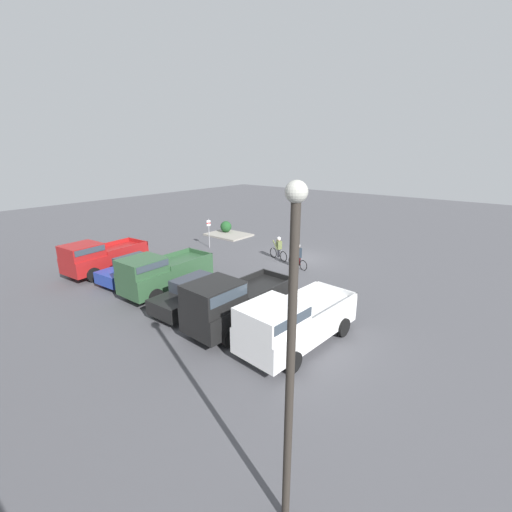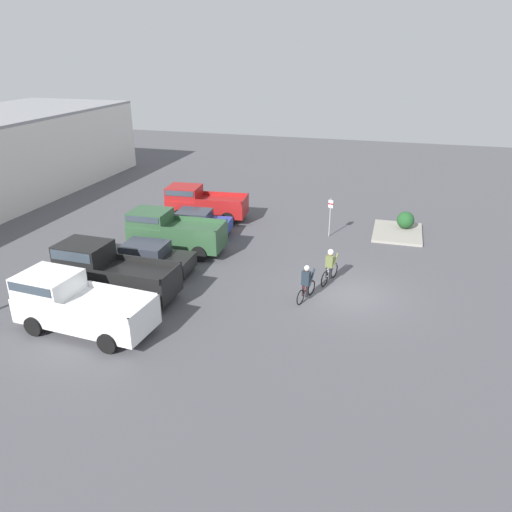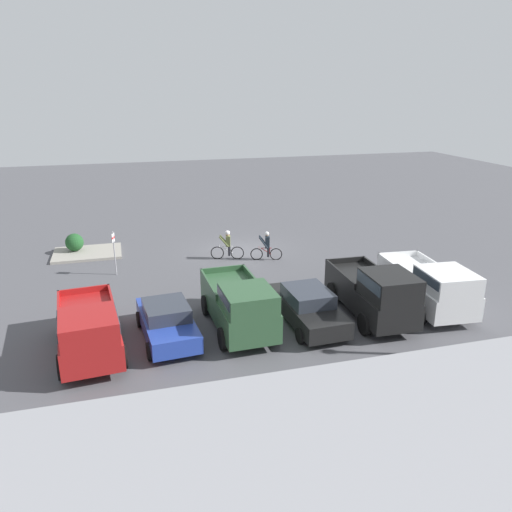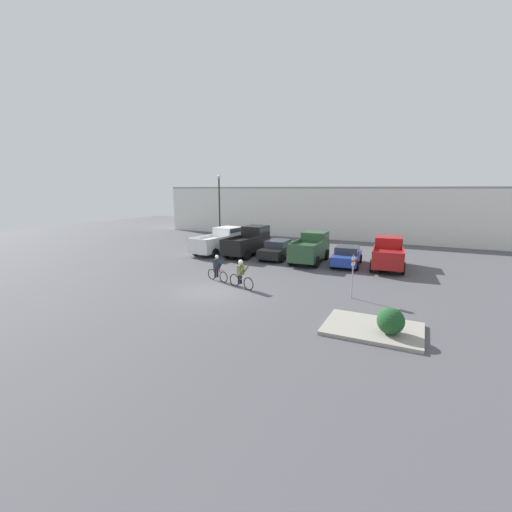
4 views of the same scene
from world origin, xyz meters
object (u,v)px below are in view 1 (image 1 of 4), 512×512
pickup_truck_0 (292,321)px  shrub (226,227)px  cyclist_0 (279,248)px  lamppost (291,348)px  cyclist_1 (298,256)px  fire_lane_sign (209,230)px  sedan_0 (197,293)px  pickup_truck_3 (100,256)px  pickup_truck_2 (162,272)px  pickup_truck_1 (234,302)px  sedan_1 (136,268)px

pickup_truck_0 → shrub: 19.54m
cyclist_0 → lamppost: size_ratio=0.26×
cyclist_1 → shrub: bearing=-21.5°
cyclist_1 → fire_lane_sign: bearing=1.2°
shrub → sedan_0: bearing=128.5°
pickup_truck_0 → pickup_truck_3: bearing=1.5°
cyclist_0 → cyclist_1: 2.19m
cyclist_0 → lamppost: (-10.44, 14.46, 3.22)m
pickup_truck_2 → lamppost: bearing=154.3°
pickup_truck_2 → shrub: pickup_truck_2 is taller
pickup_truck_3 → cyclist_1: (-9.07, -8.53, -0.28)m
pickup_truck_1 → cyclist_0: bearing=-65.7°
pickup_truck_0 → shrub: bearing=-38.8°
pickup_truck_1 → pickup_truck_2: pickup_truck_1 is taller
pickup_truck_0 → cyclist_0: bearing=-52.1°
pickup_truck_0 → lamppost: size_ratio=0.80×
fire_lane_sign → shrub: fire_lane_sign is taller
fire_lane_sign → shrub: 4.86m
pickup_truck_1 → sedan_1: pickup_truck_1 is taller
pickup_truck_0 → sedan_0: bearing=-1.0°
fire_lane_sign → lamppost: bearing=140.6°
sedan_1 → shrub: 12.60m
pickup_truck_3 → lamppost: lamppost is taller
lamppost → shrub: 26.08m
sedan_0 → sedan_1: sedan_0 is taller
pickup_truck_1 → pickup_truck_2: (5.57, -0.42, -0.07)m
pickup_truck_1 → fire_lane_sign: size_ratio=2.34×
pickup_truck_0 → fire_lane_sign: (12.98, -8.00, 0.27)m
sedan_0 → sedan_1: size_ratio=1.07×
sedan_1 → fire_lane_sign: bearing=-76.7°
sedan_0 → pickup_truck_2: (2.79, -0.05, 0.41)m
pickup_truck_3 → sedan_0: bearing=-176.8°
pickup_truck_0 → shrub: pickup_truck_0 is taller
cyclist_0 → shrub: size_ratio=1.77×
pickup_truck_1 → sedan_1: 8.42m
shrub → sedan_1: bearing=108.8°
pickup_truck_2 → cyclist_1: pickup_truck_2 is taller
sedan_0 → fire_lane_sign: size_ratio=2.03×
pickup_truck_2 → sedan_1: bearing=-3.4°
sedan_0 → shrub: 15.51m
sedan_0 → lamppost: 11.21m
pickup_truck_2 → cyclist_0: bearing=-99.3°
cyclist_0 → shrub: bearing=-21.9°
pickup_truck_3 → cyclist_1: 12.45m
cyclist_0 → pickup_truck_3: bearing=52.9°
sedan_0 → cyclist_1: (-0.70, -8.06, 0.07)m
shrub → pickup_truck_1: bearing=134.8°
cyclist_1 → cyclist_0: bearing=-19.4°
pickup_truck_3 → shrub: bearing=-84.1°
sedan_0 → pickup_truck_3: pickup_truck_3 is taller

